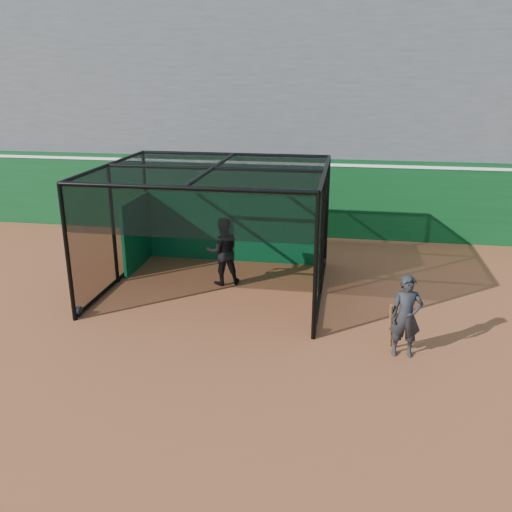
# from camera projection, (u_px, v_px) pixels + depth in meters

# --- Properties ---
(ground) EXTENTS (120.00, 120.00, 0.00)m
(ground) POSITION_uv_depth(u_px,v_px,m) (205.00, 360.00, 10.02)
(ground) COLOR brown
(ground) RESTS_ON ground
(outfield_wall) EXTENTS (50.00, 0.50, 2.50)m
(outfield_wall) POSITION_uv_depth(u_px,v_px,m) (271.00, 195.00, 17.54)
(outfield_wall) COLOR #0A3A16
(outfield_wall) RESTS_ON ground
(grandstand) EXTENTS (50.00, 7.85, 8.95)m
(grandstand) POSITION_uv_depth(u_px,v_px,m) (286.00, 89.00, 20.04)
(grandstand) COLOR #4C4C4F
(grandstand) RESTS_ON ground
(batting_cage) EXTENTS (5.21, 4.63, 2.97)m
(batting_cage) POSITION_uv_depth(u_px,v_px,m) (214.00, 230.00, 12.89)
(batting_cage) COLOR black
(batting_cage) RESTS_ON ground
(batter) EXTENTS (1.01, 0.92, 1.70)m
(batter) POSITION_uv_depth(u_px,v_px,m) (223.00, 251.00, 13.40)
(batter) COLOR black
(batter) RESTS_ON ground
(on_deck_player) EXTENTS (0.63, 0.45, 1.59)m
(on_deck_player) POSITION_uv_depth(u_px,v_px,m) (406.00, 316.00, 9.95)
(on_deck_player) COLOR black
(on_deck_player) RESTS_ON ground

